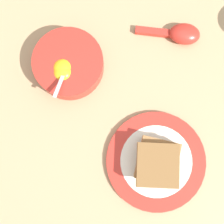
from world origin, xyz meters
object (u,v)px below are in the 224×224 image
Objects in this scene: toast_plate at (156,161)px; toast_sandwich at (157,162)px; egg_bowl at (68,64)px; soup_spoon at (180,34)px.

toast_sandwich is at bearing -155.99° from toast_plate.
egg_bowl is at bearing 104.00° from toast_plate.
soup_spoon is at bearing 50.14° from toast_plate.
toast_plate is at bearing -76.00° from egg_bowl.
soup_spoon reaches higher than toast_plate.
toast_sandwich is 0.28m from soup_spoon.
toast_sandwich is at bearing -130.05° from soup_spoon.
toast_sandwich reaches higher than soup_spoon.
egg_bowl reaches higher than soup_spoon.
soup_spoon is at bearing 49.95° from toast_sandwich.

